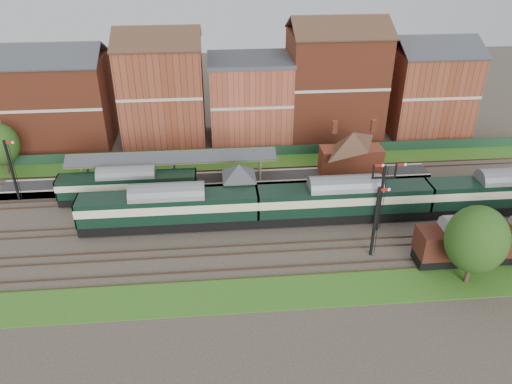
{
  "coord_description": "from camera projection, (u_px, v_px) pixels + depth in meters",
  "views": [
    {
      "loc": [
        -5.68,
        -47.73,
        31.09
      ],
      "look_at": [
        -1.15,
        2.0,
        3.0
      ],
      "focal_mm": 35.0,
      "sensor_mm": 36.0,
      "label": 1
    }
  ],
  "objects": [
    {
      "name": "semaphore_siding",
      "position": [
        375.0,
        221.0,
        49.8
      ],
      "size": [
        1.23,
        0.25,
        8.0
      ],
      "color": "black",
      "rests_on": "ground"
    },
    {
      "name": "grass_back",
      "position": [
        255.0,
        162.0,
        70.99
      ],
      "size": [
        90.0,
        4.5,
        0.06
      ],
      "primitive_type": "cube",
      "color": "#2D6619",
      "rests_on": "ground"
    },
    {
      "name": "canopy",
      "position": [
        172.0,
        154.0,
        62.47
      ],
      "size": [
        26.0,
        3.89,
        4.08
      ],
      "color": "#4C4C2F",
      "rests_on": "platform"
    },
    {
      "name": "platform_railcar",
      "position": [
        128.0,
        185.0,
        60.37
      ],
      "size": [
        16.6,
        2.62,
        3.82
      ],
      "color": "black",
      "rests_on": "ground"
    },
    {
      "name": "ground",
      "position": [
        268.0,
        223.0,
        57.12
      ],
      "size": [
        160.0,
        160.0,
        0.0
      ],
      "primitive_type": "plane",
      "color": "#473D33",
      "rests_on": "ground"
    },
    {
      "name": "goods_van_a",
      "position": [
        452.0,
        243.0,
        49.53
      ],
      "size": [
        6.88,
        2.98,
        4.17
      ],
      "color": "black",
      "rests_on": "ground"
    },
    {
      "name": "brick_hut",
      "position": [
        306.0,
        198.0,
        59.75
      ],
      "size": [
        3.2,
        2.64,
        2.94
      ],
      "color": "brown",
      "rests_on": "ground"
    },
    {
      "name": "grass_front",
      "position": [
        282.0,
        292.0,
        46.69
      ],
      "size": [
        90.0,
        5.0,
        0.06
      ],
      "primitive_type": "cube",
      "color": "#2D6619",
      "rests_on": "ground"
    },
    {
      "name": "tree_back",
      "position": [
        0.0,
        144.0,
        65.73
      ],
      "size": [
        4.93,
        4.93,
        7.2
      ],
      "color": "#382619",
      "rests_on": "ground"
    },
    {
      "name": "tree_far",
      "position": [
        477.0,
        239.0,
        45.51
      ],
      "size": [
        5.66,
        5.66,
        8.26
      ],
      "color": "#382619",
      "rests_on": "ground"
    },
    {
      "name": "semaphore_bracket",
      "position": [
        382.0,
        194.0,
        53.63
      ],
      "size": [
        3.6,
        0.25,
        8.18
      ],
      "color": "black",
      "rests_on": "ground"
    },
    {
      "name": "station_building",
      "position": [
        351.0,
        152.0,
        64.59
      ],
      "size": [
        8.1,
        8.1,
        5.9
      ],
      "color": "brown",
      "rests_on": "platform"
    },
    {
      "name": "fence",
      "position": [
        254.0,
        151.0,
        72.38
      ],
      "size": [
        90.0,
        0.12,
        1.5
      ],
      "primitive_type": "cube",
      "color": "#193823",
      "rests_on": "ground"
    },
    {
      "name": "dmu_train",
      "position": [
        344.0,
        200.0,
        56.51
      ],
      "size": [
        59.07,
        3.1,
        4.54
      ],
      "color": "black",
      "rests_on": "ground"
    },
    {
      "name": "town_backdrop",
      "position": [
        249.0,
        95.0,
        75.38
      ],
      "size": [
        69.0,
        10.0,
        16.0
      ],
      "color": "brown",
      "rests_on": "ground"
    },
    {
      "name": "semaphore_platform_end",
      "position": [
        12.0,
        170.0,
        59.66
      ],
      "size": [
        1.23,
        0.25,
        8.0
      ],
      "color": "black",
      "rests_on": "ground"
    },
    {
      "name": "signal_box",
      "position": [
        239.0,
        186.0,
        58.14
      ],
      "size": [
        5.4,
        5.4,
        6.0
      ],
      "color": "#5C694A",
      "rests_on": "ground"
    },
    {
      "name": "platform",
      "position": [
        221.0,
        181.0,
        64.94
      ],
      "size": [
        55.0,
        3.4,
        1.0
      ],
      "primitive_type": "cube",
      "color": "#2D2D2D",
      "rests_on": "ground"
    }
  ]
}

